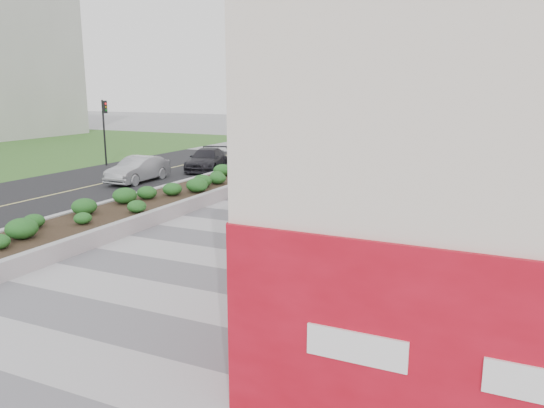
{
  "coord_description": "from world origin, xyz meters",
  "views": [
    {
      "loc": [
        7.74,
        -9.54,
        4.93
      ],
      "look_at": [
        0.39,
        6.3,
        1.1
      ],
      "focal_mm": 35.0,
      "sensor_mm": 36.0,
      "label": 1
    }
  ],
  "objects_px": {
    "traffic_signal_near": "(234,126)",
    "traffic_signal_far": "(104,123)",
    "planter": "(145,204)",
    "car_dark": "(207,159)",
    "car_silver": "(138,169)",
    "skateboarder": "(247,212)"
  },
  "relations": [
    {
      "from": "planter",
      "to": "car_silver",
      "type": "xyz_separation_m",
      "value": [
        -5.07,
        5.88,
        0.26
      ]
    },
    {
      "from": "traffic_signal_near",
      "to": "car_dark",
      "type": "height_order",
      "value": "traffic_signal_near"
    },
    {
      "from": "planter",
      "to": "traffic_signal_far",
      "type": "distance_m",
      "value": 15.0
    },
    {
      "from": "planter",
      "to": "car_dark",
      "type": "height_order",
      "value": "car_dark"
    },
    {
      "from": "traffic_signal_near",
      "to": "car_dark",
      "type": "relative_size",
      "value": 0.93
    },
    {
      "from": "traffic_signal_near",
      "to": "traffic_signal_far",
      "type": "bearing_deg",
      "value": -176.89
    },
    {
      "from": "traffic_signal_far",
      "to": "car_silver",
      "type": "xyz_separation_m",
      "value": [
        5.86,
        -4.12,
        -2.08
      ]
    },
    {
      "from": "planter",
      "to": "car_dark",
      "type": "bearing_deg",
      "value": 109.79
    },
    {
      "from": "planter",
      "to": "car_silver",
      "type": "bearing_deg",
      "value": 130.77
    },
    {
      "from": "traffic_signal_far",
      "to": "car_silver",
      "type": "height_order",
      "value": "traffic_signal_far"
    },
    {
      "from": "car_dark",
      "to": "traffic_signal_far",
      "type": "bearing_deg",
      "value": 171.79
    },
    {
      "from": "planter",
      "to": "traffic_signal_far",
      "type": "relative_size",
      "value": 4.29
    },
    {
      "from": "traffic_signal_far",
      "to": "car_dark",
      "type": "bearing_deg",
      "value": 8.11
    },
    {
      "from": "traffic_signal_near",
      "to": "traffic_signal_far",
      "type": "distance_m",
      "value": 9.21
    },
    {
      "from": "traffic_signal_near",
      "to": "planter",
      "type": "bearing_deg",
      "value": -80.65
    },
    {
      "from": "traffic_signal_near",
      "to": "skateboarder",
      "type": "xyz_separation_m",
      "value": [
        6.57,
        -11.07,
        -2.08
      ]
    },
    {
      "from": "traffic_signal_far",
      "to": "car_dark",
      "type": "relative_size",
      "value": 0.93
    },
    {
      "from": "traffic_signal_near",
      "to": "car_dark",
      "type": "distance_m",
      "value": 3.11
    },
    {
      "from": "traffic_signal_far",
      "to": "car_silver",
      "type": "bearing_deg",
      "value": -35.13
    },
    {
      "from": "skateboarder",
      "to": "car_silver",
      "type": "xyz_separation_m",
      "value": [
        -9.91,
        6.45,
        0.0
      ]
    },
    {
      "from": "skateboarder",
      "to": "car_silver",
      "type": "bearing_deg",
      "value": 126.64
    },
    {
      "from": "planter",
      "to": "skateboarder",
      "type": "height_order",
      "value": "skateboarder"
    }
  ]
}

